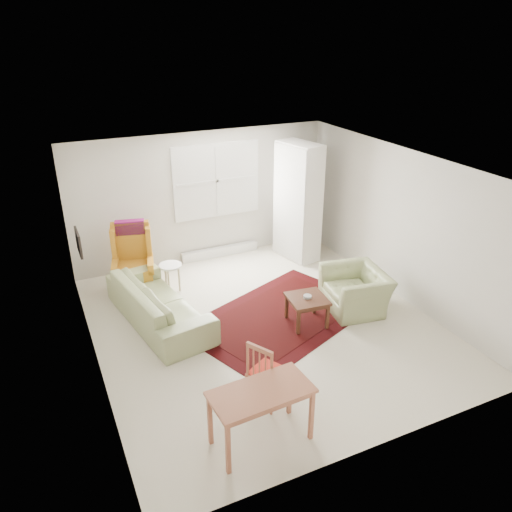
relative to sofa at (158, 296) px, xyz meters
name	(u,v)px	position (x,y,z in m)	size (l,w,h in m)	color
room	(260,246)	(1.46, -0.57, 0.80)	(5.04, 5.54, 2.51)	beige
rug	(280,316)	(1.77, -0.70, -0.44)	(2.90, 1.86, 0.03)	black
sofa	(158,296)	(0.00, 0.00, 0.00)	(2.26, 0.89, 0.91)	#8D9865
armchair	(356,287)	(3.00, -0.95, -0.06)	(1.02, 0.89, 0.80)	#8D9865
wingback_chair	(132,258)	(-0.12, 1.23, 0.13)	(0.68, 0.72, 1.18)	#BA7B1C
coffee_table	(307,311)	(2.05, -1.03, -0.22)	(0.57, 0.57, 0.47)	#422114
stool	(171,278)	(0.44, 0.87, -0.20)	(0.39, 0.39, 0.52)	white
cabinet	(298,202)	(3.13, 1.24, 0.68)	(0.48, 0.91, 2.28)	white
desk	(261,416)	(0.37, -2.92, -0.11)	(1.11, 0.55, 0.70)	#AF6646
desk_chair	(268,371)	(0.72, -2.37, 0.00)	(0.40, 0.40, 0.91)	#AF6646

